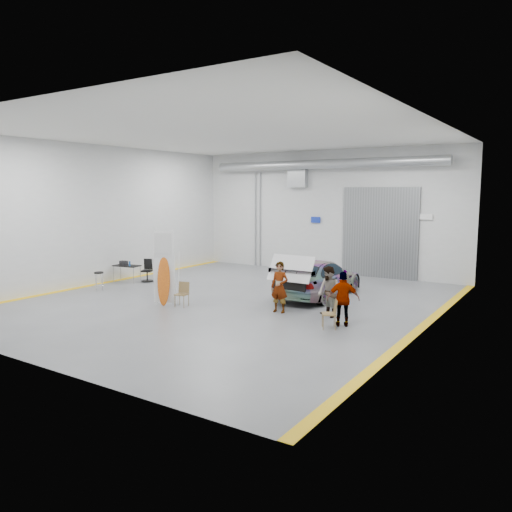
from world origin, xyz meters
The scene contains 13 objects.
ground centered at (0.00, 0.00, 0.00)m, with size 16.00×16.00×0.00m, color slate.
room_shell centered at (0.24, 2.22, 4.08)m, with size 14.02×16.18×6.01m.
sedan_car centered at (2.30, 2.56, 0.70)m, with size 1.98×4.86×1.41m, color silver.
person_a centered at (2.35, -0.50, 0.85)m, with size 0.62×0.41×1.71m, color #8B5E4C.
person_b centered at (3.98, -0.17, 0.82)m, with size 0.80×0.62×1.64m, color #466380.
person_c centered at (4.82, -0.95, 0.83)m, with size 0.96×0.39×1.65m, color brown.
surfboard_display centered at (-1.67, -1.84, 1.13)m, with size 0.75×0.41×2.80m.
folding_chair_near centered at (-0.93, -1.64, 0.27)m, with size 0.48×0.51×0.85m.
folding_chair_far centered at (4.58, -1.42, 0.27)m, with size 0.55×0.66×0.87m.
shop_stool centered at (-5.59, -1.37, 0.39)m, with size 0.40×0.40×0.78m.
work_table centered at (-6.26, 0.68, 0.74)m, with size 1.27×0.78×0.97m.
office_chair centered at (-5.47, 1.25, 0.44)m, with size 0.58×0.61×0.99m.
trunk_lid centered at (2.30, 0.38, 1.43)m, with size 1.64×1.00×0.04m, color silver.
Camera 1 is at (10.56, -14.55, 4.00)m, focal length 35.00 mm.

